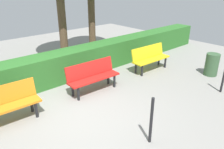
{
  "coord_description": "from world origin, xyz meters",
  "views": [
    {
      "loc": [
        2.34,
        3.87,
        2.96
      ],
      "look_at": [
        -1.39,
        -0.33,
        0.55
      ],
      "focal_mm": 34.97,
      "sensor_mm": 36.0,
      "label": 1
    }
  ],
  "objects_px": {
    "bench_orange": "(2,104)",
    "trash_bin": "(212,65)",
    "bench_red": "(93,75)",
    "bench_yellow": "(150,57)"
  },
  "relations": [
    {
      "from": "bench_red",
      "to": "trash_bin",
      "type": "height_order",
      "value": "bench_red"
    },
    {
      "from": "bench_orange",
      "to": "trash_bin",
      "type": "relative_size",
      "value": 2.12
    },
    {
      "from": "bench_red",
      "to": "bench_orange",
      "type": "distance_m",
      "value": 2.44
    },
    {
      "from": "bench_yellow",
      "to": "bench_orange",
      "type": "bearing_deg",
      "value": 1.21
    },
    {
      "from": "bench_yellow",
      "to": "trash_bin",
      "type": "height_order",
      "value": "bench_yellow"
    },
    {
      "from": "bench_yellow",
      "to": "bench_red",
      "type": "relative_size",
      "value": 0.99
    },
    {
      "from": "bench_yellow",
      "to": "trash_bin",
      "type": "relative_size",
      "value": 2.07
    },
    {
      "from": "bench_red",
      "to": "trash_bin",
      "type": "xyz_separation_m",
      "value": [
        -3.7,
        1.74,
        -0.11
      ]
    },
    {
      "from": "bench_yellow",
      "to": "bench_red",
      "type": "xyz_separation_m",
      "value": [
        2.51,
        -0.04,
        0.0
      ]
    },
    {
      "from": "bench_red",
      "to": "trash_bin",
      "type": "distance_m",
      "value": 4.09
    }
  ]
}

